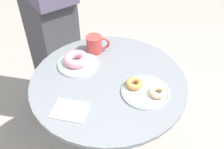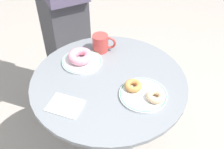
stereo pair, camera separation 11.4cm
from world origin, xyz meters
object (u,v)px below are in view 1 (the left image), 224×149
object	(u,v)px
donut_glazed	(158,92)
paper_napkin	(70,110)
plate_right	(145,91)
donut_old_fashioned	(134,84)
person_figure	(47,12)
coffee_mug	(95,44)
cafe_table	(109,113)
donut_pink_frosted	(76,59)
plate_left	(78,64)

from	to	relation	value
donut_glazed	paper_napkin	size ratio (longest dim) A/B	0.56
plate_right	donut_old_fashioned	world-z (taller)	donut_old_fashioned
donut_glazed	person_figure	bearing A→B (deg)	156.60
coffee_mug	donut_old_fashioned	bearing A→B (deg)	-32.14
cafe_table	donut_pink_frosted	world-z (taller)	donut_pink_frosted
donut_pink_frosted	cafe_table	bearing A→B (deg)	-11.60
plate_left	donut_pink_frosted	xyz separation A→B (m)	(-0.01, 0.00, 0.03)
paper_napkin	coffee_mug	xyz separation A→B (m)	(-0.09, 0.40, 0.04)
plate_right	plate_left	bearing A→B (deg)	172.61
cafe_table	donut_glazed	bearing A→B (deg)	-1.88
plate_left	paper_napkin	size ratio (longest dim) A/B	1.42
donut_old_fashioned	coffee_mug	bearing A→B (deg)	147.86
plate_right	coffee_mug	xyz separation A→B (m)	(-0.33, 0.18, 0.04)
cafe_table	person_figure	xyz separation A→B (m)	(-0.56, 0.33, 0.30)
plate_right	donut_pink_frosted	size ratio (longest dim) A/B	1.67
plate_left	donut_glazed	size ratio (longest dim) A/B	2.56
plate_right	donut_glazed	world-z (taller)	donut_glazed
cafe_table	donut_old_fashioned	world-z (taller)	donut_old_fashioned
donut_old_fashioned	person_figure	size ratio (longest dim) A/B	0.05
plate_left	coffee_mug	distance (m)	0.14
coffee_mug	cafe_table	bearing A→B (deg)	-48.08
plate_right	paper_napkin	bearing A→B (deg)	-137.69
donut_pink_frosted	person_figure	world-z (taller)	person_figure
plate_left	person_figure	distance (m)	0.48
cafe_table	donut_pink_frosted	size ratio (longest dim) A/B	6.13
donut_pink_frosted	person_figure	distance (m)	0.47
paper_napkin	person_figure	size ratio (longest dim) A/B	0.08
plate_left	person_figure	size ratio (longest dim) A/B	0.12
plate_left	plate_right	world-z (taller)	same
donut_pink_frosted	coffee_mug	distance (m)	0.14
donut_old_fashioned	paper_napkin	distance (m)	0.30
donut_pink_frosted	donut_glazed	distance (m)	0.42
cafe_table	donut_old_fashioned	xyz separation A→B (m)	(0.13, -0.00, 0.26)
paper_napkin	plate_left	bearing A→B (deg)	113.03
donut_glazed	donut_old_fashioned	xyz separation A→B (m)	(-0.11, 0.00, 0.00)
person_figure	plate_left	bearing A→B (deg)	-38.20
coffee_mug	person_figure	bearing A→B (deg)	157.94
plate_left	plate_right	xyz separation A→B (m)	(0.36, -0.05, 0.00)
donut_pink_frosted	person_figure	size ratio (longest dim) A/B	0.07
donut_pink_frosted	donut_old_fashioned	distance (m)	0.32
donut_glazed	person_figure	distance (m)	0.86
donut_old_fashioned	coffee_mug	xyz separation A→B (m)	(-0.28, 0.17, 0.02)
donut_pink_frosted	person_figure	xyz separation A→B (m)	(-0.37, 0.30, 0.03)
person_figure	plate_right	bearing A→B (deg)	-25.02
cafe_table	paper_napkin	xyz separation A→B (m)	(-0.06, -0.23, 0.24)
cafe_table	paper_napkin	bearing A→B (deg)	-105.69
cafe_table	plate_left	world-z (taller)	plate_left
donut_old_fashioned	paper_napkin	bearing A→B (deg)	-129.95
donut_old_fashioned	person_figure	world-z (taller)	person_figure
cafe_table	donut_old_fashioned	size ratio (longest dim) A/B	9.87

